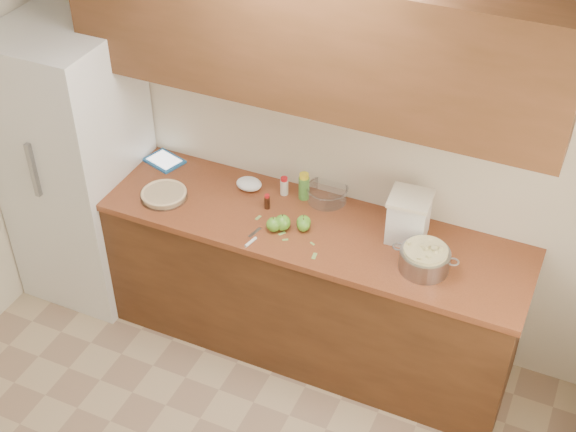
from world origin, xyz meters
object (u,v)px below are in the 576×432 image
at_px(colander, 425,259).
at_px(flour_canister, 409,217).
at_px(pie, 164,194).
at_px(tablet, 164,161).

bearing_deg(colander, flour_canister, 127.04).
distance_m(pie, colander, 1.54).
bearing_deg(tablet, pie, -41.28).
relative_size(colander, tablet, 1.34).
bearing_deg(pie, tablet, 121.18).
relative_size(pie, flour_canister, 1.01).
distance_m(colander, tablet, 1.75).
distance_m(pie, tablet, 0.37).
distance_m(colander, flour_canister, 0.27).
height_order(flour_canister, tablet, flour_canister).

